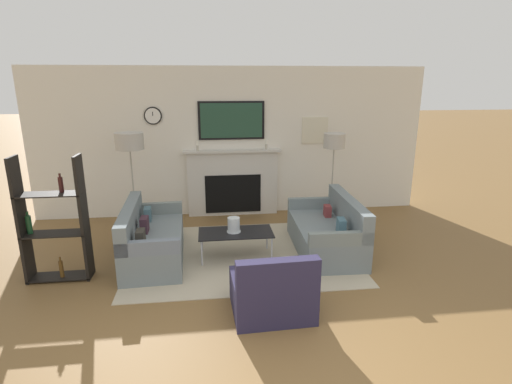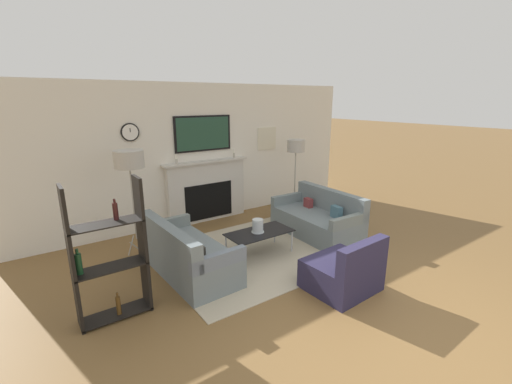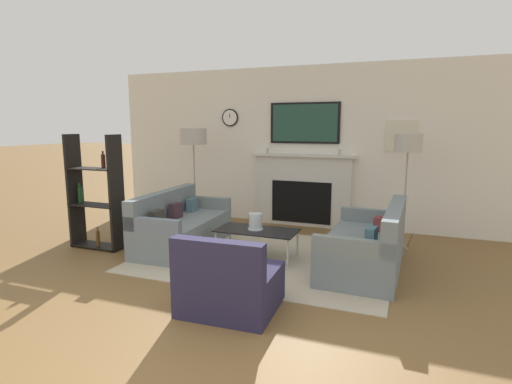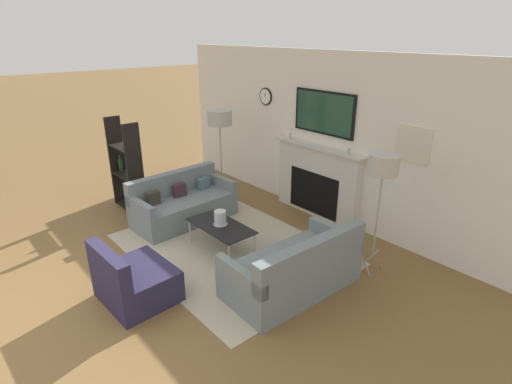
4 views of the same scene
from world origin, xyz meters
TOP-DOWN VIEW (x-y plane):
  - ground_plane at (0.00, 0.00)m, footprint 60.00×60.00m
  - fireplace_wall at (0.00, 4.71)m, footprint 7.19×0.28m
  - area_rug at (0.00, 2.76)m, footprint 3.17×2.40m
  - couch_left at (-1.28, 2.76)m, footprint 0.84×1.69m
  - couch_right at (1.29, 2.76)m, footprint 0.90×1.68m
  - armchair at (0.19, 1.21)m, footprint 0.88×0.79m
  - coffee_table at (-0.09, 2.68)m, footprint 1.04×0.53m
  - hurricane_candle at (-0.12, 2.69)m, footprint 0.20×0.20m
  - floor_lamp_left at (-1.66, 3.84)m, footprint 0.44×0.44m
  - floor_lamp_right at (1.66, 3.84)m, footprint 0.36×0.36m
  - shelf_unit at (-2.37, 2.32)m, footprint 0.77×0.28m

SIDE VIEW (x-z plane):
  - ground_plane at x=0.00m, z-range 0.00..0.00m
  - area_rug at x=0.00m, z-range 0.00..0.01m
  - armchair at x=0.19m, z-range -0.12..0.62m
  - couch_right at x=1.29m, z-range -0.12..0.68m
  - couch_left at x=-1.28m, z-range -0.11..0.68m
  - coffee_table at x=-0.09m, z-range 0.17..0.55m
  - hurricane_candle at x=-0.12m, z-range 0.37..0.58m
  - shelf_unit at x=-2.37m, z-range -0.05..1.54m
  - fireplace_wall at x=0.00m, z-range -0.13..2.57m
  - floor_lamp_right at x=1.66m, z-range 0.65..2.25m
  - floor_lamp_left at x=-1.66m, z-range 0.68..2.35m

